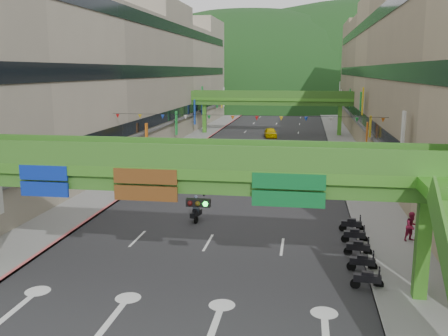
{
  "coord_description": "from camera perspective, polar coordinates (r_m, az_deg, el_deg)",
  "views": [
    {
      "loc": [
        5.64,
        -16.43,
        10.34
      ],
      "look_at": [
        0.0,
        18.0,
        3.5
      ],
      "focal_mm": 40.0,
      "sensor_mm": 36.0,
      "label": 1
    }
  ],
  "objects": [
    {
      "name": "hill_left",
      "position": [
        177.93,
        2.66,
        7.75
      ],
      "size": [
        168.0,
        140.0,
        112.0
      ],
      "primitive_type": "ellipsoid",
      "color": "#1C4419",
      "rests_on": "ground"
    },
    {
      "name": "hill_right",
      "position": [
        197.65,
        15.06,
        7.72
      ],
      "size": [
        208.0,
        176.0,
        128.0
      ],
      "primitive_type": "ellipsoid",
      "color": "#1C4419",
      "rests_on": "ground"
    },
    {
      "name": "scooter_rider_near",
      "position": [
        34.79,
        -3.22,
        -4.77
      ],
      "size": [
        0.7,
        1.59,
        1.85
      ],
      "color": "black",
      "rests_on": "ground"
    },
    {
      "name": "sidewalk_left",
      "position": [
        69.25,
        -4.71,
        2.53
      ],
      "size": [
        4.0,
        140.0,
        0.15
      ],
      "primitive_type": "cube",
      "color": "gray",
      "rests_on": "ground"
    },
    {
      "name": "scooter_rider_mid",
      "position": [
        53.6,
        1.02,
        1.05
      ],
      "size": [
        0.79,
        1.6,
        1.94
      ],
      "color": "black",
      "rests_on": "ground"
    },
    {
      "name": "parked_scooter_row",
      "position": [
        29.51,
        15.09,
        -8.74
      ],
      "size": [
        1.6,
        9.35,
        1.08
      ],
      "color": "black",
      "rests_on": "ground"
    },
    {
      "name": "pedestrian_blue",
      "position": [
        53.76,
        16.16,
        0.54
      ],
      "size": [
        0.97,
        0.77,
        1.8
      ],
      "primitive_type": "imported",
      "rotation": [
        0.0,
        0.0,
        2.83
      ],
      "color": "#2B2D4D",
      "rests_on": "ground"
    },
    {
      "name": "car_yellow",
      "position": [
        78.48,
        5.34,
        4.04
      ],
      "size": [
        2.44,
        4.73,
        1.54
      ],
      "primitive_type": "imported",
      "rotation": [
        0.0,
        0.0,
        0.14
      ],
      "color": "#D9B701",
      "rests_on": "ground"
    },
    {
      "name": "building_row_right",
      "position": [
        67.75,
        20.93,
        9.63
      ],
      "size": [
        12.8,
        95.0,
        19.0
      ],
      "color": "gray",
      "rests_on": "ground"
    },
    {
      "name": "pedestrian_dark",
      "position": [
        57.01,
        14.22,
        1.08
      ],
      "size": [
        0.97,
        0.76,
        1.53
      ],
      "primitive_type": "imported",
      "rotation": [
        0.0,
        0.0,
        -0.5
      ],
      "color": "black",
      "rests_on": "ground"
    },
    {
      "name": "scooter_rider_left",
      "position": [
        44.46,
        -8.1,
        -1.01
      ],
      "size": [
        1.12,
        1.6,
        2.17
      ],
      "color": "#9B9DA4",
      "rests_on": "ground"
    },
    {
      "name": "road_slab",
      "position": [
        67.46,
        4.41,
        2.25
      ],
      "size": [
        18.0,
        140.0,
        0.02
      ],
      "primitive_type": "cube",
      "color": "#28282B",
      "rests_on": "ground"
    },
    {
      "name": "overpass_far",
      "position": [
        81.77,
        5.38,
        7.59
      ],
      "size": [
        28.0,
        2.2,
        7.1
      ],
      "color": "#4C9E2D",
      "rests_on": "ground"
    },
    {
      "name": "curb_left",
      "position": [
        68.81,
        -3.17,
        2.51
      ],
      "size": [
        0.2,
        140.0,
        0.18
      ],
      "primitive_type": "cube",
      "color": "#CC5959",
      "rests_on": "ground"
    },
    {
      "name": "building_row_left",
      "position": [
        70.83,
        -11.17,
        10.18
      ],
      "size": [
        12.8,
        95.0,
        19.0
      ],
      "color": "#9E937F",
      "rests_on": "ground"
    },
    {
      "name": "curb_right",
      "position": [
        67.3,
        12.15,
        2.09
      ],
      "size": [
        0.2,
        140.0,
        0.18
      ],
      "primitive_type": "cube",
      "color": "gray",
      "rests_on": "ground"
    },
    {
      "name": "sidewalk_right",
      "position": [
        67.43,
        13.76,
        2.02
      ],
      "size": [
        4.0,
        140.0,
        0.15
      ],
      "primitive_type": "cube",
      "color": "gray",
      "rests_on": "ground"
    },
    {
      "name": "overpass_near",
      "position": [
        22.9,
        -2.81,
        -1.88
      ],
      "size": [
        28.0,
        12.27,
        7.1
      ],
      "color": "#4C9E2D",
      "rests_on": "ground"
    },
    {
      "name": "bunting_string",
      "position": [
        46.97,
        2.38,
        5.73
      ],
      "size": [
        26.0,
        0.36,
        0.47
      ],
      "color": "black",
      "rests_on": "ground"
    },
    {
      "name": "pedestrian_red",
      "position": [
        32.51,
        20.65,
        -6.53
      ],
      "size": [
        1.1,
        1.03,
        1.8
      ],
      "primitive_type": "imported",
      "rotation": [
        0.0,
        0.0,
        0.53
      ],
      "color": "maroon",
      "rests_on": "ground"
    },
    {
      "name": "car_silver",
      "position": [
        59.38,
        1.09,
        1.79
      ],
      "size": [
        1.61,
        4.53,
        1.49
      ],
      "primitive_type": "imported",
      "rotation": [
        0.0,
        0.0,
        -0.01
      ],
      "color": "#B9BBC1",
      "rests_on": "ground"
    },
    {
      "name": "scooter_rider_far",
      "position": [
        57.38,
        2.27,
        1.66
      ],
      "size": [
        0.82,
        1.59,
        1.89
      ],
      "color": "maroon",
      "rests_on": "ground"
    }
  ]
}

